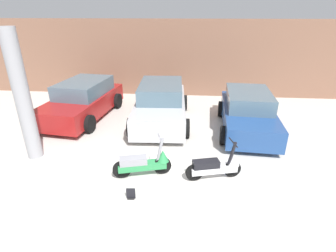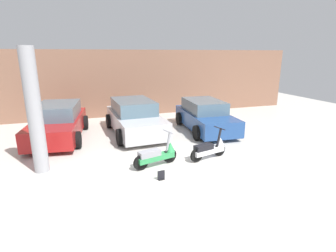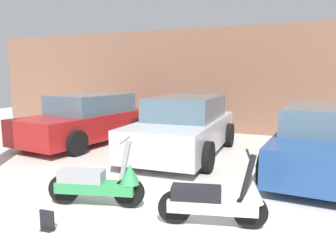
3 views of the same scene
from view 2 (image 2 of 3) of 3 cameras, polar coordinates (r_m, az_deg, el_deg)
The scene contains 9 objects.
ground_plane at distance 7.33m, azimuth 2.40°, elevation -11.09°, with size 28.00×28.00×0.00m, color silver.
wall_back at distance 14.30m, azimuth -8.72°, elevation 9.13°, with size 19.60×0.12×3.48m, color #845B47.
scooter_front_left at distance 7.90m, azimuth -2.28°, elevation -6.19°, with size 1.43×0.67×1.02m.
scooter_front_right at distance 8.54m, azimuth 9.14°, elevation -4.80°, with size 1.38×0.62×0.98m.
car_rear_left at distance 11.20m, azimuth -22.80°, elevation 0.72°, with size 2.33×4.23×1.38m.
car_rear_center at distance 11.13m, azimuth -7.29°, elevation 1.81°, with size 2.17×4.22×1.41m.
car_rear_right at distance 11.63m, azimuth 8.07°, elevation 2.15°, with size 2.06×3.96×1.31m.
placard_near_left_scooter at distance 7.16m, azimuth -1.50°, elevation -10.76°, with size 0.20×0.13×0.26m.
support_column_side at distance 8.00m, azimuth -27.07°, elevation 2.70°, with size 0.40×0.40×3.48m, color #99999E.
Camera 2 is at (-2.31, -6.14, 3.28)m, focal length 28.00 mm.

